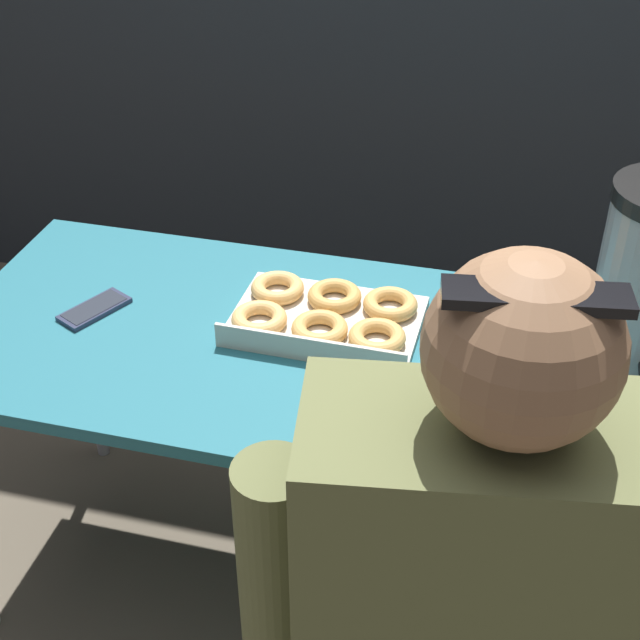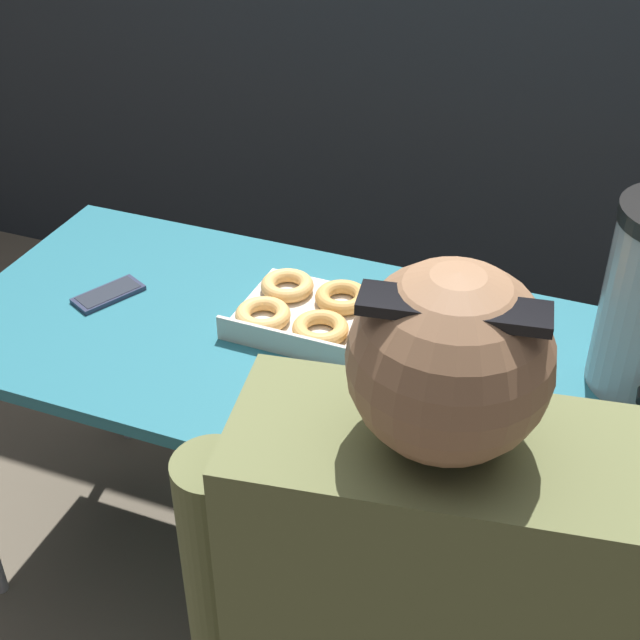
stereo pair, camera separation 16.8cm
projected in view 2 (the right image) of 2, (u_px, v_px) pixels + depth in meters
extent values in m
plane|color=brown|center=(321.00, 584.00, 2.12)|extent=(12.00, 12.00, 0.00)
cube|color=#236675|center=(321.00, 352.00, 1.72)|extent=(1.49, 0.67, 0.03)
cylinder|color=#ADADB2|center=(114.00, 339.00, 2.35)|extent=(0.03, 0.03, 0.68)
cube|color=beige|center=(330.00, 321.00, 1.77)|extent=(0.38, 0.26, 0.02)
cube|color=beige|center=(306.00, 345.00, 1.66)|extent=(0.37, 0.01, 0.04)
torus|color=#EAB265|center=(263.00, 315.00, 1.75)|extent=(0.15, 0.15, 0.03)
torus|color=#DBA357|center=(320.00, 329.00, 1.71)|extent=(0.15, 0.15, 0.03)
torus|color=#DCA457|center=(376.00, 341.00, 1.68)|extent=(0.15, 0.15, 0.03)
torus|color=#E9B164|center=(287.00, 286.00, 1.83)|extent=(0.15, 0.15, 0.03)
torus|color=tan|center=(342.00, 297.00, 1.80)|extent=(0.12, 0.12, 0.03)
torus|color=tan|center=(396.00, 309.00, 1.76)|extent=(0.15, 0.15, 0.03)
cube|color=#2D334C|center=(108.00, 294.00, 1.85)|extent=(0.12, 0.16, 0.01)
cube|color=#2D333D|center=(108.00, 292.00, 1.85)|extent=(0.11, 0.14, 0.00)
cube|color=#60663D|center=(423.00, 615.00, 1.15)|extent=(0.50, 0.28, 0.61)
sphere|color=#8E6647|center=(449.00, 362.00, 0.91)|extent=(0.22, 0.22, 0.22)
cube|color=black|center=(454.00, 308.00, 0.84)|extent=(0.19, 0.08, 0.01)
cylinder|color=#60663D|center=(224.00, 593.00, 1.21)|extent=(0.10, 0.10, 0.49)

